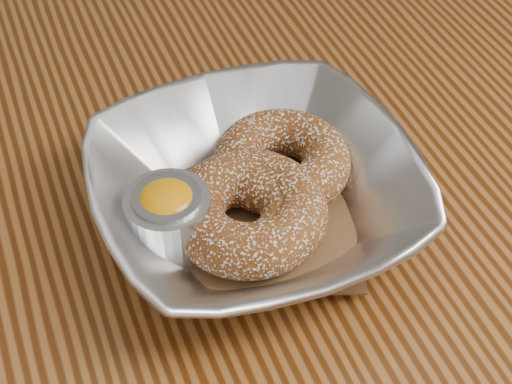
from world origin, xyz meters
name	(u,v)px	position (x,y,z in m)	size (l,w,h in m)	color
table	(198,268)	(0.00, 0.00, 0.65)	(1.20, 0.80, 0.75)	brown
serving_bowl	(256,194)	(0.03, -0.05, 0.78)	(0.23, 0.23, 0.06)	silver
parchment	(256,213)	(0.03, -0.05, 0.76)	(0.14, 0.14, 0.00)	brown
donut_back	(282,161)	(0.06, -0.03, 0.78)	(0.10, 0.10, 0.04)	brown
donut_front	(249,212)	(0.02, -0.07, 0.78)	(0.11, 0.11, 0.04)	brown
donut_extra	(240,216)	(0.02, -0.07, 0.78)	(0.10, 0.10, 0.03)	brown
ramekin	(169,218)	(-0.03, -0.06, 0.78)	(0.06, 0.06, 0.05)	silver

